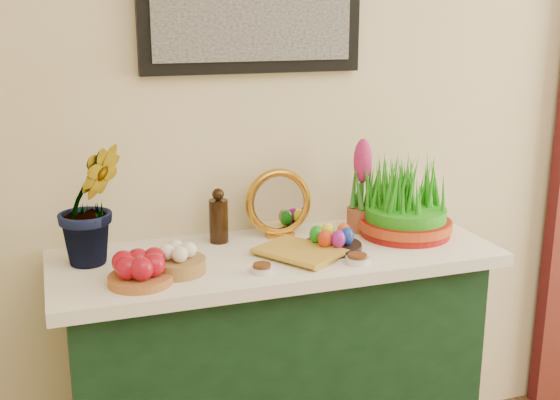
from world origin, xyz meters
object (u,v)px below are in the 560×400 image
object	(u,v)px
sideboard	(275,382)
hyacinth_green	(90,185)
wheatgrass_sabzeh	(406,203)
mirror	(279,203)
book	(281,259)

from	to	relation	value
sideboard	hyacinth_green	distance (m)	0.90
wheatgrass_sabzeh	hyacinth_green	bearing A→B (deg)	176.62
mirror	book	world-z (taller)	mirror
sideboard	book	xyz separation A→B (m)	(-0.02, -0.12, 0.48)
hyacinth_green	book	size ratio (longest dim) A/B	1.97
sideboard	hyacinth_green	bearing A→B (deg)	172.46
mirror	wheatgrass_sabzeh	size ratio (longest dim) A/B	0.74
sideboard	wheatgrass_sabzeh	world-z (taller)	wheatgrass_sabzeh
book	wheatgrass_sabzeh	size ratio (longest dim) A/B	0.79
hyacinth_green	mirror	size ratio (longest dim) A/B	2.09
sideboard	book	size ratio (longest dim) A/B	5.28
wheatgrass_sabzeh	mirror	bearing A→B (deg)	161.63
hyacinth_green	book	distance (m)	0.61
hyacinth_green	mirror	xyz separation A→B (m)	(0.61, 0.08, -0.13)
sideboard	mirror	world-z (taller)	mirror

